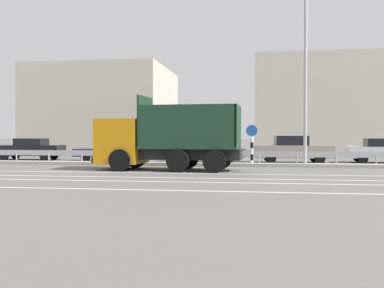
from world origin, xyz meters
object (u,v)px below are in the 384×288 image
at_px(median_road_sign, 252,145).
at_px(parked_car_5, 382,151).
at_px(street_lamp_1, 306,59).
at_px(parked_car_1, 30,149).
at_px(parked_car_3, 205,151).
at_px(dump_truck, 152,143).
at_px(parked_car_2, 113,151).
at_px(parked_car_4, 293,149).

xyz_separation_m(median_road_sign, parked_car_5, (7.81, 4.22, -0.42)).
xyz_separation_m(street_lamp_1, parked_car_1, (-17.86, 4.29, -4.96)).
distance_m(street_lamp_1, parked_car_3, 8.49).
height_order(dump_truck, street_lamp_1, street_lamp_1).
height_order(parked_car_1, parked_car_5, parked_car_5).
height_order(median_road_sign, parked_car_5, median_road_sign).
height_order(median_road_sign, parked_car_3, median_road_sign).
distance_m(parked_car_2, parked_car_4, 11.43).
distance_m(parked_car_1, parked_car_3, 12.10).
bearing_deg(parked_car_2, parked_car_4, -86.97).
bearing_deg(parked_car_3, dump_truck, -10.71).
xyz_separation_m(median_road_sign, parked_car_4, (2.43, 3.55, -0.36)).
distance_m(parked_car_3, parked_car_4, 5.41).
xyz_separation_m(street_lamp_1, parked_car_5, (5.02, 4.40, -4.95)).
bearing_deg(parked_car_1, parked_car_5, -93.50).
relative_size(parked_car_1, parked_car_2, 0.93).
bearing_deg(dump_truck, parked_car_3, -12.45).
height_order(parked_car_2, parked_car_5, parked_car_5).
relative_size(median_road_sign, parked_car_4, 0.48).
bearing_deg(median_road_sign, parked_car_2, 158.20).
bearing_deg(parked_car_5, parked_car_2, -85.55).
xyz_separation_m(median_road_sign, parked_car_3, (-2.99, 3.52, -0.48)).
relative_size(dump_truck, parked_car_5, 1.68).
bearing_deg(parked_car_1, parked_car_3, -96.57).
relative_size(dump_truck, street_lamp_1, 0.68).
xyz_separation_m(median_road_sign, parked_car_2, (-9.01, 3.60, -0.53)).
bearing_deg(median_road_sign, parked_car_4, 55.65).
bearing_deg(parked_car_2, parked_car_5, -84.61).
distance_m(dump_truck, parked_car_3, 6.88).
distance_m(dump_truck, parked_car_5, 14.58).
xyz_separation_m(street_lamp_1, parked_car_4, (-0.36, 3.74, -4.89)).
xyz_separation_m(dump_truck, street_lamp_1, (7.59, 2.90, 4.41)).
relative_size(dump_truck, parked_car_2, 1.43).
distance_m(median_road_sign, parked_car_4, 4.32).
relative_size(median_road_sign, parked_car_3, 0.45).
bearing_deg(street_lamp_1, parked_car_1, 166.48).
height_order(dump_truck, parked_car_3, dump_truck).
bearing_deg(street_lamp_1, parked_car_2, 162.20).
height_order(dump_truck, parked_car_4, dump_truck).
height_order(parked_car_1, parked_car_2, parked_car_1).
distance_m(dump_truck, parked_car_2, 7.93).
distance_m(dump_truck, parked_car_4, 9.83).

